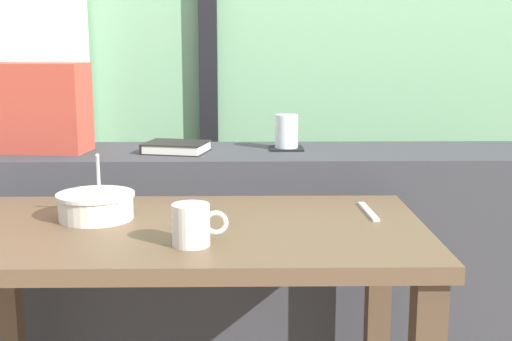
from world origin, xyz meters
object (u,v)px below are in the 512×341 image
juice_glass (286,132)px  throw_pillow (33,108)px  breakfast_table (185,281)px  ceramic_mug (192,225)px  coaster_square (286,148)px  closed_book (176,147)px  soup_bowl (96,206)px  fork_utensil (368,211)px

juice_glass → throw_pillow: bearing=-177.9°
breakfast_table → ceramic_mug: 0.23m
juice_glass → ceramic_mug: juice_glass is taller
coaster_square → juice_glass: bearing=180.0°
juice_glass → closed_book: 0.34m
coaster_square → throw_pillow: size_ratio=0.31×
soup_bowl → fork_utensil: (0.64, 0.05, -0.03)m
closed_book → soup_bowl: bearing=-106.5°
closed_book → fork_utensil: closed_book is taller
throw_pillow → ceramic_mug: throw_pillow is taller
breakfast_table → coaster_square: (0.26, 0.58, 0.21)m
soup_bowl → fork_utensil: size_ratio=1.05×
ceramic_mug → fork_utensil: bearing=32.8°
closed_book → soup_bowl: size_ratio=1.15×
closed_book → fork_utensil: size_ratio=1.20×
juice_glass → throw_pillow: (-0.75, -0.03, 0.08)m
throw_pillow → breakfast_table: bearing=-48.6°
throw_pillow → soup_bowl: 0.59m
juice_glass → throw_pillow: throw_pillow is taller
breakfast_table → ceramic_mug: ceramic_mug is taller
closed_book → throw_pillow: throw_pillow is taller
soup_bowl → ceramic_mug: bearing=-41.5°
soup_bowl → fork_utensil: bearing=4.4°
closed_book → throw_pillow: 0.44m
coaster_square → throw_pillow: bearing=-177.9°
closed_book → throw_pillow: size_ratio=0.64×
closed_book → soup_bowl: (-0.14, -0.47, -0.06)m
breakfast_table → fork_utensil: fork_utensil is taller
breakfast_table → ceramic_mug: bearing=-78.1°
soup_bowl → ceramic_mug: size_ratio=1.57×
coaster_square → soup_bowl: 0.70m
closed_book → ceramic_mug: 0.68m
ceramic_mug → coaster_square: bearing=72.4°
ceramic_mug → throw_pillow: bearing=126.6°
soup_bowl → juice_glass: bearing=47.9°
breakfast_table → closed_book: 0.58m
soup_bowl → ceramic_mug: 0.32m
juice_glass → soup_bowl: (-0.47, -0.52, -0.10)m
coaster_square → ceramic_mug: 0.76m
coaster_square → soup_bowl: soup_bowl is taller
coaster_square → closed_book: 0.33m
breakfast_table → throw_pillow: 0.81m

